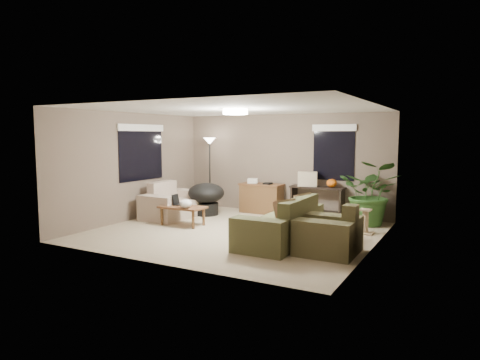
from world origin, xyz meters
The scene contains 20 objects.
room_shell centered at (0.00, 0.00, 1.25)m, with size 5.50×5.50×5.50m.
main_sofa centered at (1.20, -0.36, 0.29)m, with size 0.95×2.20×0.85m.
throw_pillows centered at (1.45, -0.36, 0.65)m, with size 0.37×1.40×0.47m.
loveseat centered at (-2.10, 0.65, 0.30)m, with size 0.90×1.60×0.85m.
armchair centered at (2.17, -0.66, 0.30)m, with size 0.95×1.00×0.85m.
coffee_table centered at (-1.33, 0.00, 0.36)m, with size 1.00×0.55×0.42m.
laptop centered at (-1.50, 0.10, 0.48)m, with size 0.37×0.25×0.24m.
plastic_bag centered at (-1.13, -0.15, 0.51)m, with size 0.27×0.24×0.19m, color white.
desk centered at (-0.46, 2.19, 0.38)m, with size 1.10×0.50×0.75m.
desk_papers centered at (-0.62, 2.17, 0.80)m, with size 0.69×0.30×0.12m.
console_table centered at (0.98, 2.28, 0.44)m, with size 1.30×0.40×0.75m.
pumpkin centered at (1.33, 2.28, 0.85)m, with size 0.24×0.24×0.20m, color orange.
cardboard_box centered at (0.73, 2.28, 0.92)m, with size 0.46×0.34×0.34m, color beige.
papasan_chair centered at (-1.55, 1.29, 0.47)m, with size 1.18×1.18×0.80m.
floor_lamp centered at (-1.88, 1.97, 1.60)m, with size 0.32×0.32×1.91m.
ceiling_fixture centered at (0.00, 0.00, 2.44)m, with size 0.50×0.50×0.10m, color white.
houseplant centered at (2.31, 1.97, 0.56)m, with size 1.29×1.43×1.12m, color #2D5923.
cat_scratching_post centered at (2.38, 1.09, 0.21)m, with size 0.32×0.32×0.50m.
window_left centered at (-2.73, 0.30, 1.78)m, with size 0.05×1.56×1.33m.
window_back centered at (1.30, 2.48, 1.79)m, with size 1.06×0.05×1.33m.
Camera 1 is at (4.21, -7.53, 1.98)m, focal length 32.00 mm.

